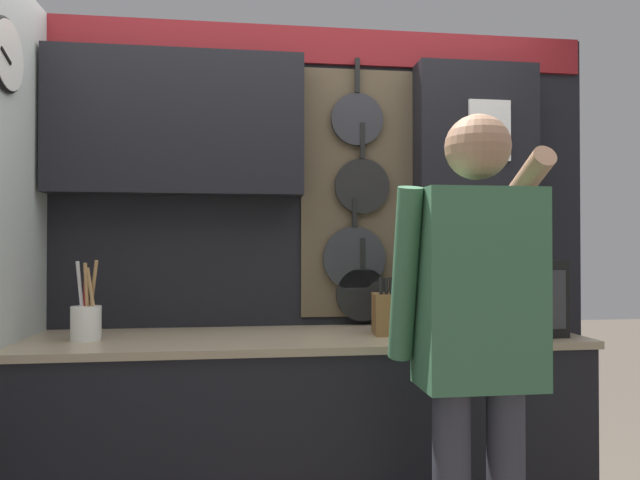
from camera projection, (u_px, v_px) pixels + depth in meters
name	position (u px, v px, depth m)	size (l,w,h in m)	color
base_cabinet_counter	(307.00, 445.00, 2.38)	(2.27, 0.63, 0.91)	black
back_wall_unit	(295.00, 212.00, 2.67)	(2.84, 0.22, 2.33)	black
microwave	(487.00, 296.00, 2.47)	(0.53, 0.40, 0.32)	black
knife_block	(387.00, 313.00, 2.41)	(0.12, 0.16, 0.25)	brown
utensil_crock	(86.00, 320.00, 2.25)	(0.12, 0.12, 0.32)	white
person	(477.00, 329.00, 1.82)	(0.54, 0.62, 1.71)	#383842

